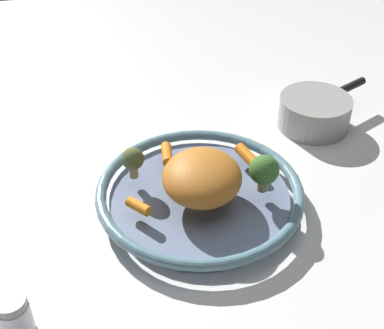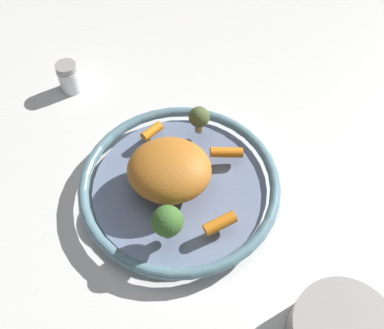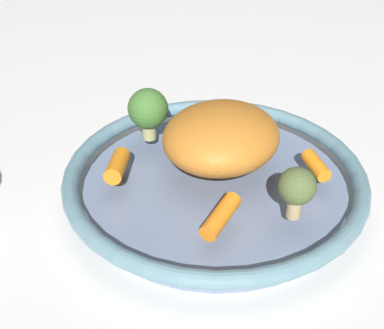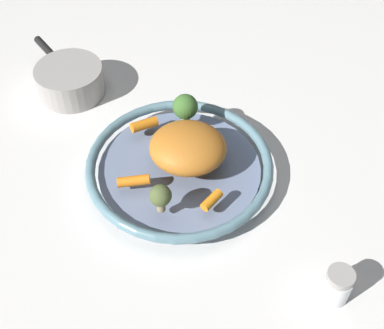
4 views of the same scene
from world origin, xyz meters
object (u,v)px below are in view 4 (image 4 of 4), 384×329
(broccoli_floret_large, at_px, (185,107))
(saucepan, at_px, (70,80))
(serving_bowl, at_px, (180,168))
(salt_shaker, at_px, (337,285))
(baby_carrot_back, at_px, (134,181))
(baby_carrot_near_rim, at_px, (212,200))
(baby_carrot_left, at_px, (144,125))
(roast_chicken_piece, at_px, (188,149))
(broccoli_floret_small, at_px, (160,196))

(broccoli_floret_large, relative_size, saucepan, 0.32)
(serving_bowl, bearing_deg, salt_shaker, 124.89)
(salt_shaker, xyz_separation_m, saucepan, (0.39, -0.55, 0.00))
(baby_carrot_back, distance_m, salt_shaker, 0.37)
(baby_carrot_near_rim, xyz_separation_m, saucepan, (0.23, -0.38, -0.02))
(broccoli_floret_large, bearing_deg, serving_bowl, 74.42)
(baby_carrot_near_rim, xyz_separation_m, broccoli_floret_large, (0.01, -0.20, 0.03))
(baby_carrot_left, relative_size, broccoli_floret_large, 0.81)
(roast_chicken_piece, bearing_deg, serving_bowl, -8.12)
(baby_carrot_back, bearing_deg, serving_bowl, -154.92)
(serving_bowl, xyz_separation_m, salt_shaker, (-0.20, 0.28, 0.01))
(roast_chicken_piece, distance_m, baby_carrot_left, 0.12)
(baby_carrot_back, bearing_deg, salt_shaker, 139.46)
(roast_chicken_piece, height_order, broccoli_floret_small, roast_chicken_piece)
(roast_chicken_piece, bearing_deg, baby_carrot_near_rim, 102.69)
(broccoli_floret_large, bearing_deg, broccoli_floret_small, 69.76)
(baby_carrot_near_rim, height_order, salt_shaker, salt_shaker)
(broccoli_floret_large, bearing_deg, salt_shaker, 114.08)
(broccoli_floret_small, bearing_deg, roast_chicken_piece, -121.88)
(broccoli_floret_large, distance_m, saucepan, 0.28)
(roast_chicken_piece, bearing_deg, broccoli_floret_small, 58.12)
(serving_bowl, xyz_separation_m, roast_chicken_piece, (-0.02, 0.00, 0.05))
(baby_carrot_near_rim, distance_m, salt_shaker, 0.24)
(baby_carrot_left, bearing_deg, salt_shaker, 123.53)
(broccoli_floret_large, bearing_deg, baby_carrot_left, 2.04)
(roast_chicken_piece, xyz_separation_m, broccoli_floret_small, (0.06, 0.10, 0.00))
(salt_shaker, bearing_deg, broccoli_floret_small, -36.52)
(roast_chicken_piece, relative_size, broccoli_floret_large, 2.13)
(serving_bowl, relative_size, roast_chicken_piece, 2.49)
(broccoli_floret_small, xyz_separation_m, salt_shaker, (-0.24, 0.18, -0.04))
(roast_chicken_piece, xyz_separation_m, baby_carrot_near_rim, (-0.02, 0.10, -0.02))
(baby_carrot_back, xyz_separation_m, salt_shaker, (-0.28, 0.24, -0.02))
(serving_bowl, relative_size, salt_shaker, 5.27)
(roast_chicken_piece, height_order, broccoli_floret_large, same)
(baby_carrot_left, distance_m, baby_carrot_back, 0.14)
(roast_chicken_piece, distance_m, saucepan, 0.35)
(baby_carrot_back, relative_size, saucepan, 0.27)
(baby_carrot_back, xyz_separation_m, broccoli_floret_large, (-0.11, -0.14, 0.03))
(roast_chicken_piece, height_order, baby_carrot_near_rim, roast_chicken_piece)
(baby_carrot_near_rim, relative_size, broccoli_floret_large, 0.64)
(baby_carrot_left, bearing_deg, baby_carrot_back, 76.18)
(baby_carrot_back, xyz_separation_m, broccoli_floret_small, (-0.04, 0.06, 0.03))
(baby_carrot_back, bearing_deg, roast_chicken_piece, -159.52)
(serving_bowl, bearing_deg, baby_carrot_near_rim, 110.38)
(serving_bowl, bearing_deg, broccoli_floret_large, -105.58)
(serving_bowl, relative_size, baby_carrot_near_rim, 8.26)
(baby_carrot_left, height_order, broccoli_floret_large, broccoli_floret_large)
(baby_carrot_left, distance_m, saucepan, 0.23)
(broccoli_floret_small, relative_size, salt_shaker, 0.86)
(roast_chicken_piece, relative_size, saucepan, 0.67)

